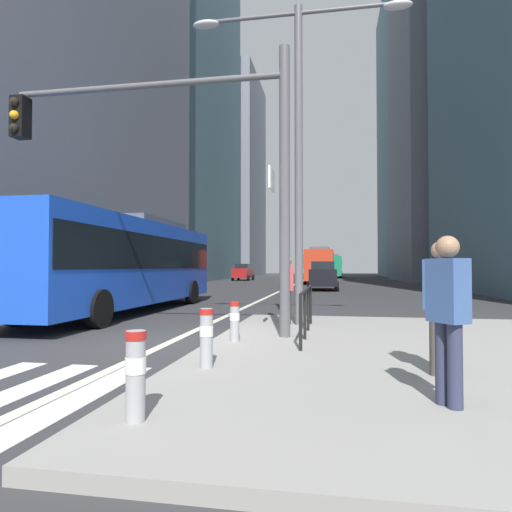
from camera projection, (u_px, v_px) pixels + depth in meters
ground_plane at (281, 291)px, 28.86m from camera, size 160.00×160.00×0.00m
median_island at (464, 357)px, 7.23m from camera, size 9.00×10.00×0.15m
lane_centre_line at (294, 285)px, 38.71m from camera, size 0.20×80.00×0.01m
office_tower_left_mid at (174, 72)px, 53.89m from camera, size 11.92×23.60×51.86m
office_tower_left_far at (223, 178)px, 78.03m from camera, size 13.08×16.97×35.38m
office_tower_right_mid at (456, 41)px, 48.06m from camera, size 12.57×16.14×53.30m
office_tower_right_far at (417, 132)px, 69.67m from camera, size 10.44×22.45×46.67m
city_bus_blue_oncoming at (125, 259)px, 15.03m from camera, size 2.71×11.62×3.40m
sedan_white_oncoming at (33, 283)px, 16.10m from camera, size 2.18×4.37×1.94m
city_bus_red_receding at (320, 264)px, 42.08m from camera, size 2.78×10.53×3.40m
city_bus_red_distant at (332, 265)px, 64.44m from camera, size 2.70×11.25×3.40m
car_oncoming_mid at (243, 272)px, 51.17m from camera, size 2.08×4.39×1.94m
car_receding_near at (323, 276)px, 29.38m from camera, size 2.11×4.27×1.94m
traffic_signal_gantry at (185, 148)px, 9.27m from camera, size 6.41×0.65×6.00m
street_lamp_post at (299, 118)px, 10.80m from camera, size 5.50×0.32×8.00m
bollard_front at (136, 371)px, 4.00m from camera, size 0.20×0.20×0.83m
bollard_left at (206, 335)px, 6.12m from camera, size 0.20×0.20×0.83m
bollard_right at (235, 319)px, 8.31m from camera, size 0.20×0.20×0.76m
pedestrian_railing at (307, 301)px, 9.10m from camera, size 0.06×3.60×0.98m
pedestrian_waiting at (448, 311)px, 4.44m from camera, size 0.40×0.45×1.75m
pedestrian_walking at (441, 301)px, 5.65m from camera, size 0.45×0.43×1.76m
pedestrian_far at (287, 286)px, 10.89m from camera, size 0.32×0.43×1.69m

